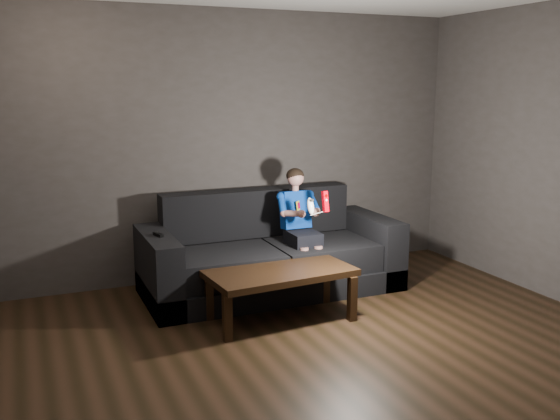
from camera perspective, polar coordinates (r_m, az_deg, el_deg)
name	(u,v)px	position (r m, az deg, el deg)	size (l,w,h in m)	color
floor	(347,372)	(4.50, 6.14, -14.52)	(5.00, 5.00, 0.00)	black
back_wall	(230,146)	(6.37, -4.60, 5.87)	(5.00, 0.04, 2.70)	#3D3835
sofa	(270,259)	(6.03, -0.93, -4.52)	(2.42, 1.05, 0.94)	black
child	(299,215)	(5.97, 1.79, -0.49)	(0.41, 0.50, 1.00)	black
wii_remote_red	(325,201)	(5.62, 4.17, 0.79)	(0.05, 0.07, 0.19)	red
nunchuk_white	(311,206)	(5.57, 2.81, 0.36)	(0.08, 0.11, 0.16)	white
wii_remote_black	(158,235)	(5.55, -11.09, -2.22)	(0.07, 0.14, 0.03)	black
coffee_table	(280,277)	(5.25, 0.04, -6.11)	(1.26, 0.71, 0.44)	black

